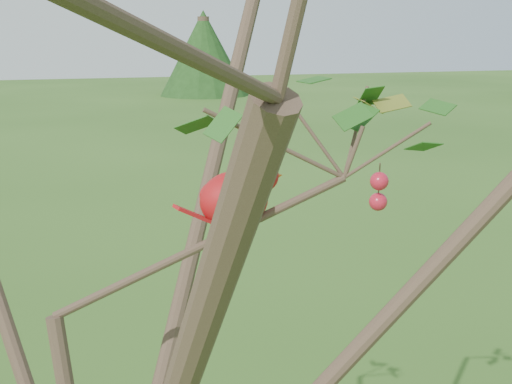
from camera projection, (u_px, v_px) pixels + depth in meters
crabapple_tree at (93, 250)px, 1.14m from camera, size 2.35×2.05×2.95m
cardinal at (238, 196)px, 1.30m from camera, size 0.24×0.14×0.17m
distant_trees at (61, 63)px, 23.26m from camera, size 40.19×9.69×3.61m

